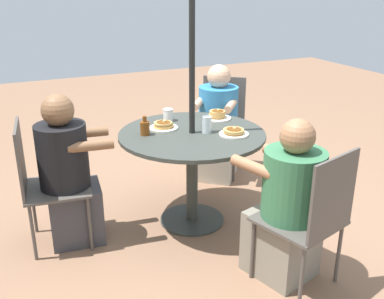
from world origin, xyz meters
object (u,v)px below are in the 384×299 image
diner_south (287,209)px  pancake_plate_a (234,132)px  pancake_plate_c (218,116)px  drinking_glass_a (207,124)px  patio_chair_east (42,179)px  patio_table (192,149)px  patio_chair_north (221,120)px  diner_east (69,177)px  patio_chair_south (313,214)px  pancake_plate_b (163,126)px  diner_north (217,128)px  coffee_cup (168,115)px  syrup_bottle (145,128)px

diner_south → pancake_plate_a: size_ratio=4.87×
pancake_plate_c → drinking_glass_a: 0.36m
patio_chair_east → diner_south: 1.69m
patio_table → patio_chair_north: bearing=-39.9°
pancake_plate_a → drinking_glass_a: drinking_glass_a is taller
diner_east → patio_chair_south: (-1.18, -1.22, 0.01)m
pancake_plate_a → pancake_plate_b: (0.35, 0.42, 0.00)m
patio_chair_north → pancake_plate_b: patio_chair_north is taller
diner_south → pancake_plate_c: (1.11, -0.08, 0.30)m
diner_north → diner_south: (-1.59, 0.34, -0.01)m
patio_chair_north → pancake_plate_b: 1.12m
pancake_plate_a → pancake_plate_b: size_ratio=1.00×
diner_south → drinking_glass_a: 0.92m
patio_chair_south → coffee_cup: size_ratio=9.46×
diner_east → patio_chair_north: bearing=121.4°
diner_east → drinking_glass_a: (-0.15, -1.02, 0.30)m
diner_south → pancake_plate_c: size_ratio=4.87×
patio_table → pancake_plate_a: 0.35m
patio_chair_south → diner_south: (0.18, 0.05, -0.04)m
diner_north → pancake_plate_b: size_ratio=4.96×
syrup_bottle → coffee_cup: size_ratio=1.47×
patio_chair_east → pancake_plate_b: patio_chair_east is taller
diner_north → diner_south: bearing=117.9°
patio_chair_east → diner_east: diner_east is taller
patio_table → patio_chair_east: (0.14, 1.10, -0.10)m
coffee_cup → diner_south: bearing=-166.2°
pancake_plate_a → coffee_cup: (0.53, 0.31, 0.03)m
diner_north → pancake_plate_c: 0.61m
patio_table → coffee_cup: coffee_cup is taller
patio_chair_south → pancake_plate_c: 1.32m
patio_table → diner_south: size_ratio=1.03×
diner_south → drinking_glass_a: size_ratio=8.58×
diner_north → pancake_plate_c: diner_north is taller
patio_table → diner_east: (0.11, 0.91, -0.11)m
patio_table → diner_east: bearing=82.9°
patio_chair_south → drinking_glass_a: patio_chair_south is taller
patio_chair_east → pancake_plate_a: size_ratio=4.20×
patio_chair_south → patio_chair_north: bearing=62.0°
syrup_bottle → drinking_glass_a: 0.46m
diner_south → coffee_cup: 1.31m
pancake_plate_c → coffee_cup: bearing=72.1°
patio_table → patio_chair_east: 1.11m
pancake_plate_b → patio_chair_south: bearing=-159.4°
patio_table → pancake_plate_a: pancake_plate_a is taller
patio_chair_south → diner_south: diner_south is taller
patio_chair_east → patio_chair_south: size_ratio=1.00×
diner_north → pancake_plate_c: size_ratio=4.96×
patio_table → diner_north: diner_north is taller
patio_chair_south → pancake_plate_a: bearing=76.9°
patio_chair_north → syrup_bottle: bearing=75.4°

